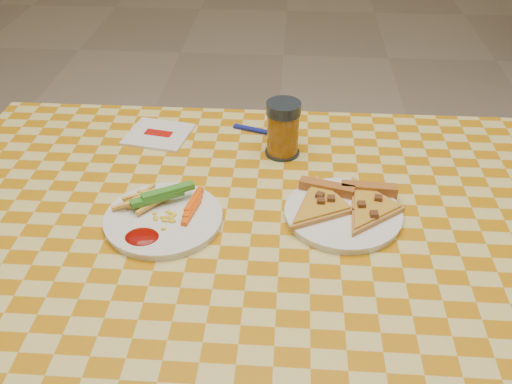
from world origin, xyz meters
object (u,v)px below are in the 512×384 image
(plate_left, at_px, (164,220))
(plate_right, at_px, (343,215))
(drink_glass, at_px, (283,129))
(table, at_px, (253,252))

(plate_left, distance_m, plate_right, 0.33)
(drink_glass, bearing_deg, plate_left, -129.11)
(table, xyz_separation_m, plate_right, (0.16, 0.02, 0.08))
(table, height_order, plate_right, plate_right)
(plate_left, bearing_deg, plate_right, 6.65)
(table, height_order, plate_left, plate_left)
(plate_right, xyz_separation_m, drink_glass, (-0.12, 0.22, 0.05))
(table, distance_m, plate_left, 0.18)
(table, height_order, drink_glass, drink_glass)
(plate_right, bearing_deg, table, -171.75)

